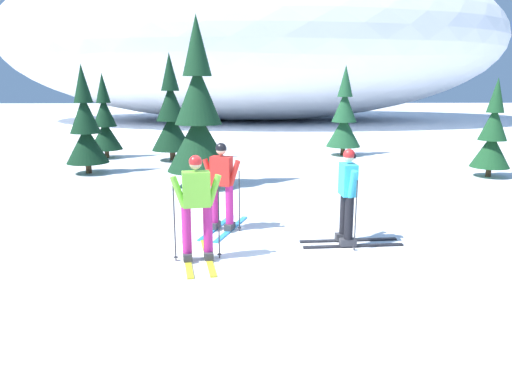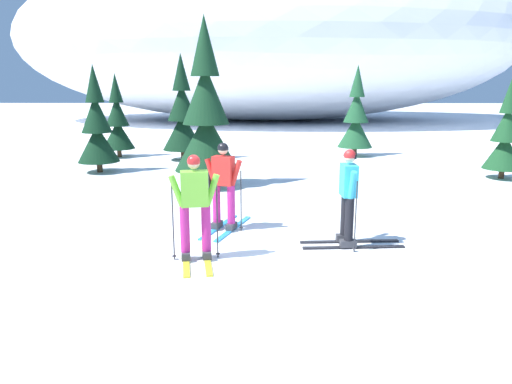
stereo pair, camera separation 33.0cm
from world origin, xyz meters
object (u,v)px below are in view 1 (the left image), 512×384
at_px(pine_tree_center_right, 198,117).
at_px(pine_tree_right, 344,118).
at_px(skier_lime_jacket, 197,206).
at_px(pine_tree_center_left, 171,116).
at_px(pine_tree_far_left, 105,123).
at_px(skier_cyan_jacket, 348,196).
at_px(skier_red_jacket, 222,186).
at_px(pine_tree_far_right, 492,136).
at_px(pine_tree_left, 86,129).

relative_size(pine_tree_center_right, pine_tree_right, 1.31).
distance_m(skier_lime_jacket, pine_tree_center_left, 10.45).
xyz_separation_m(pine_tree_far_left, pine_tree_right, (9.13, 0.37, 0.13)).
height_order(skier_cyan_jacket, pine_tree_far_left, pine_tree_far_left).
xyz_separation_m(skier_cyan_jacket, pine_tree_center_left, (-4.41, 9.53, 0.73)).
relative_size(skier_lime_jacket, pine_tree_far_left, 0.55).
relative_size(skier_red_jacket, pine_tree_center_left, 0.46).
bearing_deg(skier_lime_jacket, pine_tree_center_left, 100.23).
relative_size(pine_tree_right, pine_tree_far_right, 1.17).
height_order(skier_red_jacket, pine_tree_right, pine_tree_right).
bearing_deg(pine_tree_left, skier_lime_jacket, -61.81).
bearing_deg(skier_red_jacket, pine_tree_far_left, 117.12).
relative_size(skier_cyan_jacket, pine_tree_left, 0.54).
xyz_separation_m(skier_red_jacket, pine_tree_far_left, (-4.78, 9.33, 0.44)).
xyz_separation_m(pine_tree_far_left, pine_tree_center_left, (2.60, -0.69, 0.29)).
relative_size(skier_red_jacket, pine_tree_right, 0.51).
xyz_separation_m(skier_lime_jacket, pine_tree_left, (-4.14, 7.73, 0.51)).
distance_m(skier_cyan_jacket, skier_red_jacket, 2.40).
height_order(pine_tree_far_left, pine_tree_right, pine_tree_right).
height_order(pine_tree_left, pine_tree_center_left, pine_tree_center_left).
bearing_deg(skier_cyan_jacket, pine_tree_far_left, 124.42).
xyz_separation_m(skier_cyan_jacket, pine_tree_far_left, (-7.01, 10.23, 0.44)).
xyz_separation_m(skier_cyan_jacket, skier_red_jacket, (-2.23, 0.89, 0.00)).
distance_m(pine_tree_left, pine_tree_far_right, 12.39).
height_order(skier_cyan_jacket, pine_tree_center_right, pine_tree_center_right).
distance_m(skier_lime_jacket, skier_red_jacket, 1.65).
xyz_separation_m(pine_tree_far_left, pine_tree_left, (0.31, -3.23, 0.09)).
bearing_deg(skier_lime_jacket, pine_tree_far_left, 112.12).
distance_m(skier_lime_jacket, pine_tree_far_left, 11.83).
xyz_separation_m(pine_tree_right, pine_tree_far_right, (3.54, -4.50, -0.21)).
relative_size(skier_cyan_jacket, pine_tree_far_left, 0.57).
bearing_deg(pine_tree_left, pine_tree_far_right, -4.18).
height_order(pine_tree_center_right, pine_tree_far_right, pine_tree_center_right).
bearing_deg(pine_tree_far_right, skier_red_jacket, -146.58).
height_order(skier_cyan_jacket, pine_tree_right, pine_tree_right).
bearing_deg(skier_lime_jacket, skier_red_jacket, 78.55).
bearing_deg(pine_tree_center_left, skier_lime_jacket, -79.77).
bearing_deg(pine_tree_center_left, skier_red_jacket, -75.84).
xyz_separation_m(pine_tree_center_left, pine_tree_right, (6.53, 1.06, -0.16)).
xyz_separation_m(skier_cyan_jacket, pine_tree_far_right, (5.66, 6.10, 0.36)).
bearing_deg(pine_tree_far_left, pine_tree_left, -84.53).
bearing_deg(pine_tree_far_left, skier_cyan_jacket, -55.58).
height_order(skier_lime_jacket, pine_tree_far_left, pine_tree_far_left).
height_order(skier_red_jacket, pine_tree_left, pine_tree_left).
bearing_deg(skier_red_jacket, pine_tree_center_right, 100.94).
bearing_deg(pine_tree_far_left, pine_tree_center_right, -52.92).
bearing_deg(skier_cyan_jacket, pine_tree_right, 78.68).
distance_m(skier_cyan_jacket, pine_tree_right, 10.82).
relative_size(pine_tree_far_left, pine_tree_right, 0.91).
distance_m(skier_red_jacket, pine_tree_center_right, 4.24).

